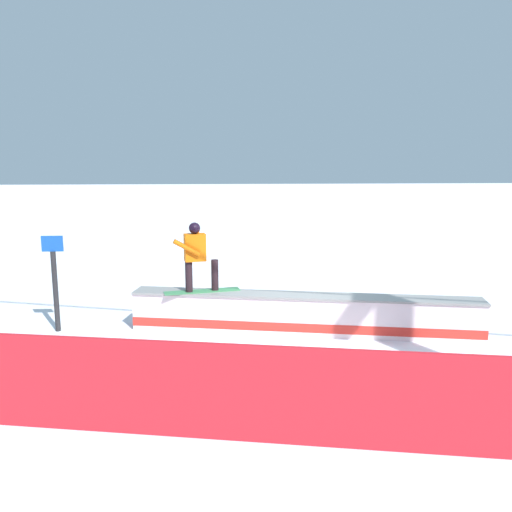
{
  "coord_description": "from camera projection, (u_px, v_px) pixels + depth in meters",
  "views": [
    {
      "loc": [
        1.58,
        9.75,
        3.34
      ],
      "look_at": [
        0.98,
        0.81,
        1.68
      ],
      "focal_mm": 37.21,
      "sensor_mm": 36.0,
      "label": 1
    }
  ],
  "objects": [
    {
      "name": "safety_fence",
      "position": [
        360.0,
        400.0,
        6.08
      ],
      "size": [
        12.78,
        2.59,
        1.21
      ],
      "primitive_type": "cube",
      "rotation": [
        0.0,
        0.0,
        -0.2
      ],
      "color": "red",
      "rests_on": "ground_plane"
    },
    {
      "name": "trail_marker",
      "position": [
        55.0,
        281.0,
        10.22
      ],
      "size": [
        0.4,
        0.1,
        1.88
      ],
      "color": "#262628",
      "rests_on": "ground_plane"
    },
    {
      "name": "grind_box",
      "position": [
        304.0,
        316.0,
        10.21
      ],
      "size": [
        6.66,
        1.85,
        0.76
      ],
      "color": "white",
      "rests_on": "ground_plane"
    },
    {
      "name": "snowboarder",
      "position": [
        197.0,
        255.0,
        10.23
      ],
      "size": [
        1.51,
        0.6,
        1.37
      ],
      "color": "#3F8C55",
      "rests_on": "grind_box"
    },
    {
      "name": "ground_plane",
      "position": [
        303.0,
        333.0,
        10.27
      ],
      "size": [
        120.0,
        120.0,
        0.0
      ],
      "primitive_type": "plane",
      "color": "white"
    }
  ]
}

